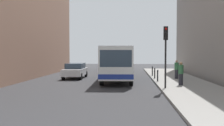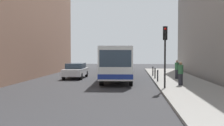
{
  "view_description": "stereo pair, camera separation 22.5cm",
  "coord_description": "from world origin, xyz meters",
  "views": [
    {
      "loc": [
        1.21,
        -20.51,
        2.51
      ],
      "look_at": [
        -0.32,
        1.97,
        1.65
      ],
      "focal_mm": 43.39,
      "sensor_mm": 36.0,
      "label": 1
    },
    {
      "loc": [
        1.43,
        -20.49,
        2.51
      ],
      "look_at": [
        -0.32,
        1.97,
        1.65
      ],
      "focal_mm": 43.39,
      "sensor_mm": 36.0,
      "label": 2
    }
  ],
  "objects": [
    {
      "name": "ground_plane",
      "position": [
        0.0,
        0.0,
        0.0
      ],
      "size": [
        80.0,
        80.0,
        0.0
      ],
      "primitive_type": "plane",
      "color": "#2D2D30"
    },
    {
      "name": "sidewalk",
      "position": [
        5.4,
        0.0,
        0.07
      ],
      "size": [
        4.4,
        40.0,
        0.15
      ],
      "primitive_type": "cube",
      "color": "gray",
      "rests_on": "ground"
    },
    {
      "name": "bus",
      "position": [
        0.06,
        4.07,
        1.73
      ],
      "size": [
        2.78,
        11.08,
        3.0
      ],
      "rotation": [
        0.0,
        0.0,
        3.16
      ],
      "color": "white",
      "rests_on": "ground"
    },
    {
      "name": "car_beside_bus",
      "position": [
        -4.18,
        5.64,
        0.78
      ],
      "size": [
        1.86,
        4.4,
        1.48
      ],
      "rotation": [
        0.0,
        0.0,
        3.14
      ],
      "color": "silver",
      "rests_on": "ground"
    },
    {
      "name": "car_behind_bus",
      "position": [
        -0.34,
        15.54,
        0.78
      ],
      "size": [
        1.97,
        4.45,
        1.48
      ],
      "rotation": [
        0.0,
        0.0,
        3.17
      ],
      "color": "black",
      "rests_on": "ground"
    },
    {
      "name": "traffic_light",
      "position": [
        3.55,
        -2.32,
        3.01
      ],
      "size": [
        0.28,
        0.33,
        4.1
      ],
      "color": "black",
      "rests_on": "sidewalk"
    },
    {
      "name": "bollard_near",
      "position": [
        3.45,
        1.8,
        0.62
      ],
      "size": [
        0.11,
        0.11,
        0.95
      ],
      "primitive_type": "cylinder",
      "color": "black",
      "rests_on": "sidewalk"
    },
    {
      "name": "bollard_mid",
      "position": [
        3.45,
        4.48,
        0.62
      ],
      "size": [
        0.11,
        0.11,
        0.95
      ],
      "primitive_type": "cylinder",
      "color": "black",
      "rests_on": "sidewalk"
    },
    {
      "name": "bollard_far",
      "position": [
        3.45,
        7.15,
        0.62
      ],
      "size": [
        0.11,
        0.11,
        0.95
      ],
      "primitive_type": "cylinder",
      "color": "black",
      "rests_on": "sidewalk"
    },
    {
      "name": "pedestrian_near_signal",
      "position": [
        4.87,
        -0.64,
        1.0
      ],
      "size": [
        0.38,
        0.38,
        1.7
      ],
      "rotation": [
        0.0,
        0.0,
        3.22
      ],
      "color": "#26262D",
      "rests_on": "sidewalk"
    },
    {
      "name": "pedestrian_mid_sidewalk",
      "position": [
        5.39,
        4.27,
        0.99
      ],
      "size": [
        0.38,
        0.38,
        1.68
      ],
      "rotation": [
        0.0,
        0.0,
        3.72
      ],
      "color": "#26262D",
      "rests_on": "sidewalk"
    }
  ]
}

